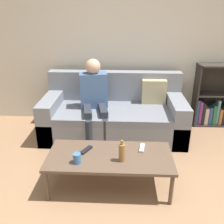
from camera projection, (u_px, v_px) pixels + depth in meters
wall_back at (121, 41)px, 3.87m from camera, size 12.00×0.06×2.60m
couch at (114, 116)px, 3.72m from camera, size 2.03×0.93×0.88m
bookshelf at (214, 102)px, 4.02m from camera, size 0.70×0.28×0.99m
coffee_table at (110, 158)px, 2.59m from camera, size 1.29×0.60×0.37m
person_adult at (94, 94)px, 3.51m from camera, size 0.46×0.69×1.14m
cup_near at (77, 158)px, 2.43m from camera, size 0.08×0.08×0.10m
tv_remote_0 at (142, 148)px, 2.68m from camera, size 0.07×0.18×0.02m
tv_remote_1 at (86, 150)px, 2.65m from camera, size 0.12×0.17×0.02m
bottle at (122, 152)px, 2.44m from camera, size 0.06×0.06×0.23m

